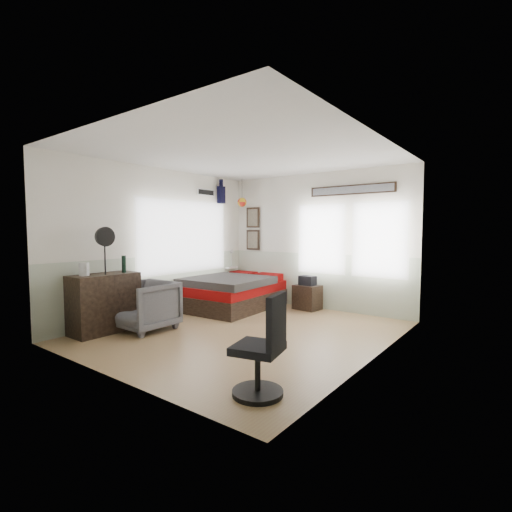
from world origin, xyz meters
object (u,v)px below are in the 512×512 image
(dresser, at_px, (105,303))
(armchair, at_px, (145,306))
(task_chair, at_px, (263,355))
(bed, at_px, (233,292))
(nightstand, at_px, (307,297))

(dresser, distance_m, armchair, 0.60)
(dresser, relative_size, task_chair, 1.02)
(bed, relative_size, nightstand, 4.31)
(task_chair, bearing_deg, dresser, 160.67)
(bed, bearing_deg, nightstand, 28.55)
(task_chair, bearing_deg, nightstand, 99.60)
(armchair, bearing_deg, bed, 88.92)
(bed, height_order, dresser, dresser)
(dresser, distance_m, task_chair, 3.27)
(bed, relative_size, task_chair, 2.11)
(dresser, bearing_deg, armchair, 47.24)
(dresser, height_order, nightstand, dresser)
(armchair, bearing_deg, dresser, -132.89)
(dresser, bearing_deg, task_chair, -5.84)
(dresser, relative_size, armchair, 1.18)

